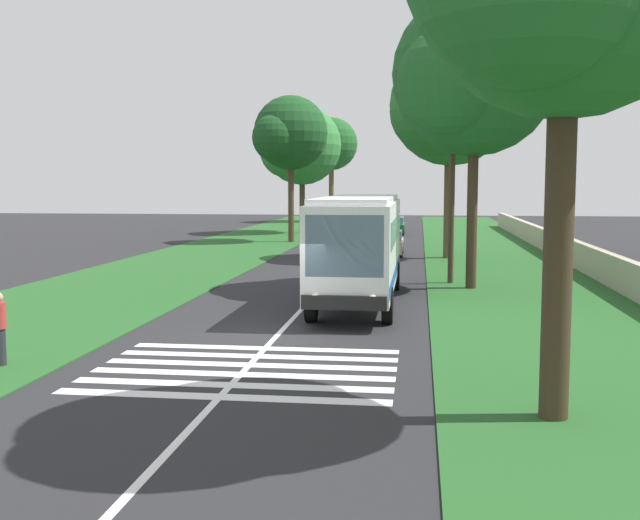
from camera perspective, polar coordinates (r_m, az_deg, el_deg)
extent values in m
plane|color=#262628|center=(21.61, -3.10, -5.50)|extent=(160.00, 160.00, 0.00)
cube|color=#235623|center=(38.05, -11.18, -0.69)|extent=(120.00, 8.00, 0.04)
cube|color=#235623|center=(36.34, 14.16, -1.06)|extent=(120.00, 8.00, 0.04)
cube|color=silver|center=(36.29, 1.19, -0.92)|extent=(110.00, 0.16, 0.01)
cube|color=white|center=(26.90, 2.94, 1.24)|extent=(11.00, 2.50, 2.90)
cube|color=slate|center=(27.16, 2.99, 2.38)|extent=(9.68, 2.54, 0.85)
cube|color=slate|center=(21.45, 1.81, 1.03)|extent=(0.08, 2.20, 1.74)
cube|color=#1E4C9E|center=(27.00, 2.93, -0.88)|extent=(10.78, 2.53, 0.36)
cube|color=white|center=(26.82, 2.95, 4.52)|extent=(10.56, 2.30, 0.18)
cube|color=black|center=(21.52, 1.77, -3.19)|extent=(0.16, 2.40, 0.40)
sphere|color=#F2EDCC|center=(21.65, -0.34, -2.78)|extent=(0.24, 0.24, 0.24)
sphere|color=#F2EDCC|center=(21.50, 3.93, -2.86)|extent=(0.24, 0.24, 0.24)
cylinder|color=black|center=(23.35, -0.64, -3.27)|extent=(1.10, 0.32, 1.10)
cylinder|color=black|center=(30.63, 1.28, -1.12)|extent=(1.10, 0.32, 1.10)
cylinder|color=black|center=(23.15, 5.01, -3.37)|extent=(1.10, 0.32, 1.10)
cylinder|color=black|center=(30.47, 5.59, -1.18)|extent=(1.10, 0.32, 1.10)
cube|color=silver|center=(15.55, -7.42, -9.99)|extent=(0.45, 6.80, 0.01)
cube|color=silver|center=(16.39, -6.61, -9.16)|extent=(0.45, 6.80, 0.01)
cube|color=silver|center=(17.24, -5.88, -8.40)|extent=(0.45, 6.80, 0.01)
cube|color=silver|center=(18.09, -5.22, -7.72)|extent=(0.45, 6.80, 0.01)
cube|color=silver|center=(18.95, -4.63, -7.10)|extent=(0.45, 6.80, 0.01)
cube|color=silver|center=(19.81, -4.08, -6.53)|extent=(0.45, 6.80, 0.01)
cube|color=#B7A893|center=(45.34, 5.03, 1.05)|extent=(4.30, 1.75, 0.70)
cube|color=slate|center=(45.20, 5.03, 1.83)|extent=(2.00, 1.61, 0.55)
cylinder|color=black|center=(44.06, 3.94, 0.66)|extent=(0.64, 0.22, 0.64)
cylinder|color=black|center=(46.74, 4.14, 0.95)|extent=(0.64, 0.22, 0.64)
cylinder|color=black|center=(43.99, 5.97, 0.63)|extent=(0.64, 0.22, 0.64)
cylinder|color=black|center=(46.68, 6.05, 0.92)|extent=(0.64, 0.22, 0.64)
cube|color=gold|center=(54.82, 1.18, 1.88)|extent=(4.30, 1.75, 0.70)
cube|color=slate|center=(54.69, 1.17, 2.53)|extent=(2.00, 1.61, 0.55)
cylinder|color=black|center=(53.59, 0.20, 1.57)|extent=(0.64, 0.22, 0.64)
cylinder|color=black|center=(56.26, 0.54, 1.77)|extent=(0.64, 0.22, 0.64)
cylinder|color=black|center=(53.42, 1.86, 1.56)|extent=(0.64, 0.22, 0.64)
cylinder|color=black|center=(56.10, 2.12, 1.75)|extent=(0.64, 0.22, 0.64)
cube|color=#145933|center=(63.50, 5.45, 2.38)|extent=(4.30, 1.75, 0.70)
cube|color=slate|center=(63.36, 5.46, 2.94)|extent=(2.00, 1.61, 0.55)
cylinder|color=black|center=(62.19, 4.69, 2.13)|extent=(0.64, 0.22, 0.64)
cylinder|color=black|center=(64.89, 4.80, 2.28)|extent=(0.64, 0.22, 0.64)
cylinder|color=black|center=(62.14, 6.13, 2.11)|extent=(0.64, 0.22, 0.64)
cylinder|color=black|center=(64.84, 6.18, 2.26)|extent=(0.64, 0.22, 0.64)
cube|color=#B7A893|center=(71.98, 3.02, 2.79)|extent=(4.30, 1.75, 0.70)
cube|color=slate|center=(71.85, 3.02, 3.29)|extent=(2.00, 1.61, 0.55)
cylinder|color=black|center=(70.71, 2.30, 2.58)|extent=(0.64, 0.22, 0.64)
cylinder|color=black|center=(73.40, 2.49, 2.69)|extent=(0.64, 0.22, 0.64)
cylinder|color=black|center=(70.59, 3.57, 2.56)|extent=(0.64, 0.22, 0.64)
cylinder|color=black|center=(73.28, 3.71, 2.68)|extent=(0.64, 0.22, 0.64)
cube|color=silver|center=(82.98, 3.40, 3.84)|extent=(6.00, 2.10, 2.10)
cube|color=slate|center=(83.16, 3.41, 4.10)|extent=(5.04, 2.13, 0.70)
cube|color=slate|center=(80.01, 3.25, 3.92)|extent=(0.06, 1.76, 1.18)
cylinder|color=black|center=(81.20, 2.63, 3.02)|extent=(0.76, 0.24, 0.76)
cylinder|color=black|center=(84.98, 2.85, 3.14)|extent=(0.76, 0.24, 0.76)
cylinder|color=black|center=(81.07, 3.97, 3.01)|extent=(0.76, 0.24, 0.76)
cylinder|color=black|center=(84.85, 4.13, 3.13)|extent=(0.76, 0.24, 0.76)
cylinder|color=#4C3826|center=(54.61, -2.15, 4.62)|extent=(0.42, 0.42, 6.22)
sphere|color=#19471E|center=(54.71, -2.17, 9.38)|extent=(5.20, 5.20, 5.20)
sphere|color=#19471E|center=(56.22, -1.90, 8.88)|extent=(3.30, 3.30, 3.30)
sphere|color=#19471E|center=(53.54, -3.24, 9.03)|extent=(3.36, 3.36, 3.36)
cylinder|color=#4C3826|center=(64.28, -1.32, 4.44)|extent=(0.46, 0.46, 5.45)
sphere|color=#337A38|center=(64.33, -1.33, 8.47)|extent=(6.52, 6.52, 6.52)
sphere|color=#337A38|center=(66.25, -1.07, 7.97)|extent=(4.41, 4.41, 4.41)
sphere|color=#337A38|center=(62.86, -2.45, 8.08)|extent=(4.41, 4.41, 4.41)
cylinder|color=brown|center=(82.82, 0.84, 5.18)|extent=(0.53, 0.53, 6.76)
sphere|color=#1E5623|center=(82.92, 0.85, 8.58)|extent=(5.59, 5.59, 5.59)
sphere|color=#1E5623|center=(84.57, 0.98, 8.24)|extent=(4.08, 4.08, 4.08)
sphere|color=#1E5623|center=(81.62, 0.14, 8.33)|extent=(3.50, 3.50, 3.50)
cylinder|color=brown|center=(43.38, 9.52, 4.50)|extent=(0.58, 0.58, 6.59)
sphere|color=#286B2D|center=(43.58, 9.63, 11.27)|extent=(6.68, 6.68, 6.68)
sphere|color=#286B2D|center=(45.53, 9.52, 10.39)|extent=(4.03, 4.03, 4.03)
sphere|color=#286B2D|center=(41.85, 8.32, 10.83)|extent=(4.53, 4.53, 4.53)
cylinder|color=#3D2D1E|center=(30.95, 11.19, 4.05)|extent=(0.41, 0.41, 6.63)
sphere|color=#1E5623|center=(31.23, 11.37, 13.40)|extent=(6.40, 6.40, 6.40)
sphere|color=#1E5623|center=(33.07, 11.12, 12.13)|extent=(4.25, 4.25, 4.25)
sphere|color=#1E5623|center=(29.53, 9.67, 12.94)|extent=(4.00, 4.00, 4.00)
cylinder|color=#3D2D1E|center=(14.04, 17.22, 1.63)|extent=(0.51, 0.51, 6.44)
sphere|color=#286B2D|center=(15.96, 16.66, 17.63)|extent=(3.16, 3.16, 3.16)
cylinder|color=#473828|center=(32.43, 9.71, 4.74)|extent=(0.24, 0.24, 7.29)
cube|color=#3D3326|center=(32.53, 9.81, 10.11)|extent=(0.12, 1.40, 0.12)
cube|color=#B2A893|center=(41.72, 18.02, 0.62)|extent=(70.00, 0.40, 1.31)
cylinder|color=#26262D|center=(19.20, -22.59, -5.95)|extent=(0.28, 0.28, 0.85)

